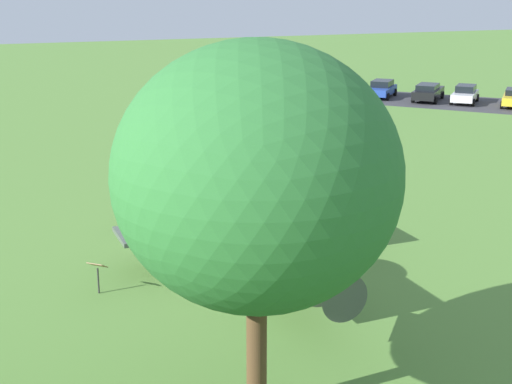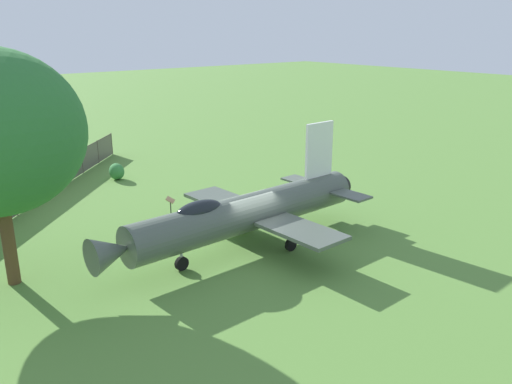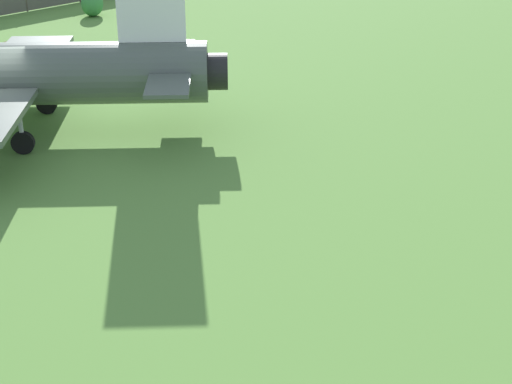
{
  "view_description": "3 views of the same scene",
  "coord_description": "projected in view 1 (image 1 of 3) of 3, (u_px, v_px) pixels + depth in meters",
  "views": [
    {
      "loc": [
        8.55,
        24.64,
        10.34
      ],
      "look_at": [
        -0.58,
        -0.65,
        2.55
      ],
      "focal_mm": 52.75,
      "sensor_mm": 36.0,
      "label": 1
    },
    {
      "loc": [
        -17.5,
        13.58,
        9.61
      ],
      "look_at": [
        0.4,
        -0.77,
        2.41
      ],
      "focal_mm": 36.78,
      "sensor_mm": 36.0,
      "label": 2
    },
    {
      "loc": [
        -20.41,
        -7.29,
        7.9
      ],
      "look_at": [
        -7.0,
        -7.32,
        1.5
      ],
      "focal_mm": 54.84,
      "sensor_mm": 36.0,
      "label": 3
    }
  ],
  "objects": [
    {
      "name": "ground_plane",
      "position": [
        247.0,
        264.0,
        27.92
      ],
      "size": [
        200.0,
        200.0,
        0.0
      ],
      "primitive_type": "plane",
      "color": "#568438"
    },
    {
      "name": "parking_strip",
      "position": [
        446.0,
        102.0,
        63.53
      ],
      "size": [
        33.39,
        33.65,
        0.0
      ],
      "primitive_type": "cube",
      "rotation": [
        0.0,
        0.0,
        5.49
      ],
      "color": "#38383D",
      "rests_on": "ground_plane"
    },
    {
      "name": "display_jet",
      "position": [
        251.0,
        223.0,
        27.12
      ],
      "size": [
        9.35,
        14.03,
        5.25
      ],
      "rotation": [
        0.0,
        0.0,
        1.61
      ],
      "color": "#4C564C",
      "rests_on": "ground_plane"
    },
    {
      "name": "shade_tree",
      "position": [
        257.0,
        177.0,
        16.83
      ],
      "size": [
        6.54,
        6.67,
        9.06
      ],
      "color": "brown",
      "rests_on": "ground_plane"
    },
    {
      "name": "info_plaque",
      "position": [
        98.0,
        270.0,
        25.12
      ],
      "size": [
        0.71,
        0.69,
        1.14
      ],
      "color": "#333333",
      "rests_on": "ground_plane"
    },
    {
      "name": "parked_car_white",
      "position": [
        465.0,
        94.0,
        62.76
      ],
      "size": [
        4.12,
        4.26,
        1.47
      ],
      "rotation": [
        0.0,
        0.0,
        7.11
      ],
      "color": "silver",
      "rests_on": "ground_plane"
    },
    {
      "name": "parked_car_black",
      "position": [
        428.0,
        92.0,
        63.88
      ],
      "size": [
        4.64,
        4.75,
        1.46
      ],
      "rotation": [
        0.0,
        0.0,
        3.95
      ],
      "color": "black",
      "rests_on": "ground_plane"
    },
    {
      "name": "parked_car_blue",
      "position": [
        381.0,
        89.0,
        65.75
      ],
      "size": [
        4.29,
        4.43,
        1.46
      ],
      "rotation": [
        0.0,
        0.0,
        7.11
      ],
      "color": "#23429E",
      "rests_on": "ground_plane"
    }
  ]
}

